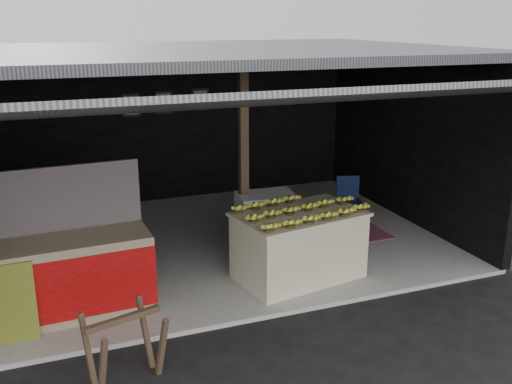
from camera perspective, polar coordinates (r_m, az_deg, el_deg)
name	(u,v)px	position (r m, az deg, el deg)	size (l,w,h in m)	color
ground	(274,318)	(6.94, 1.82, -12.51)	(80.00, 80.00, 0.00)	black
concrete_slab	(214,242)	(9.06, -4.26, -5.02)	(7.00, 5.00, 0.06)	gray
shophouse	(205,109)	(8.81, -5.14, 8.31)	(7.40, 7.29, 3.02)	black
banana_table	(299,245)	(7.65, 4.30, -5.32)	(1.81, 1.29, 0.91)	beige
banana_pile	(300,206)	(7.46, 4.39, -1.44)	(1.53, 0.92, 0.18)	gold
white_crate	(266,223)	(8.45, 1.00, -3.11)	(0.86, 0.62, 0.91)	white
neighbor_stall	(78,271)	(7.07, -17.34, -7.52)	(1.71, 0.84, 1.72)	#998466
green_signboard	(7,305)	(6.71, -23.66, -10.27)	(0.59, 0.04, 0.89)	black
sawhorse	(125,341)	(5.76, -13.00, -14.35)	(0.80, 0.79, 0.73)	#4B3625
water_barrel	(349,244)	(8.39, 9.28, -5.14)	(0.31, 0.31, 0.46)	#0D2595
plastic_chair	(348,197)	(9.73, 9.23, -0.45)	(0.48, 0.48, 0.82)	#0A1438
magenta_rug	(339,234)	(9.38, 8.32, -4.16)	(1.50, 1.00, 0.01)	maroon
picture_frames	(166,102)	(10.79, -9.04, 8.84)	(1.62, 0.04, 0.46)	black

